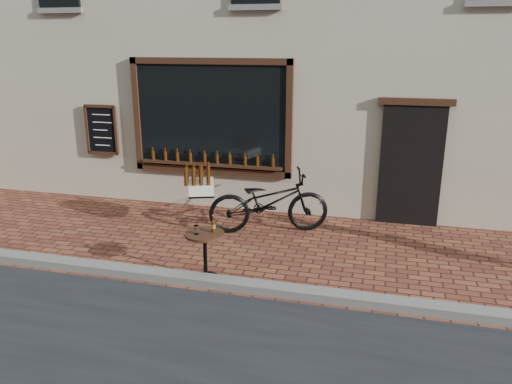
# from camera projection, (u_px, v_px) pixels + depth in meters

# --- Properties ---
(ground) EXTENTS (90.00, 90.00, 0.00)m
(ground) POSITION_uv_depth(u_px,v_px,m) (263.00, 299.00, 6.59)
(ground) COLOR #5C291D
(ground) RESTS_ON ground
(kerb) EXTENTS (90.00, 0.25, 0.12)m
(kerb) POSITION_uv_depth(u_px,v_px,m) (267.00, 288.00, 6.76)
(kerb) COLOR slate
(kerb) RESTS_ON ground
(cargo_bicycle) EXTENTS (2.52, 1.47, 1.19)m
(cargo_bicycle) POSITION_uv_depth(u_px,v_px,m) (266.00, 201.00, 8.78)
(cargo_bicycle) COLOR black
(cargo_bicycle) RESTS_ON ground
(bistro_table) EXTENTS (0.56, 0.56, 0.96)m
(bistro_table) POSITION_uv_depth(u_px,v_px,m) (205.00, 246.00, 6.99)
(bistro_table) COLOR black
(bistro_table) RESTS_ON ground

